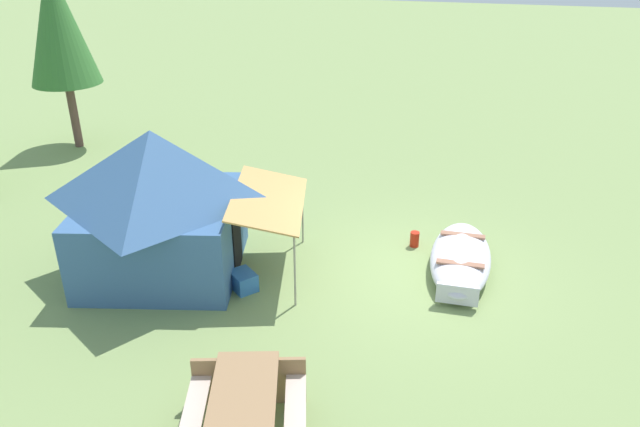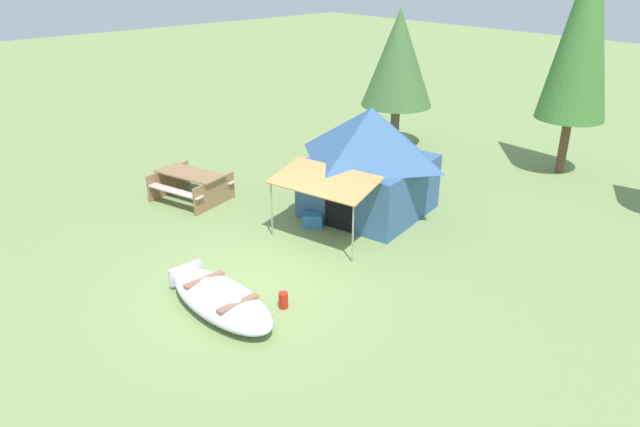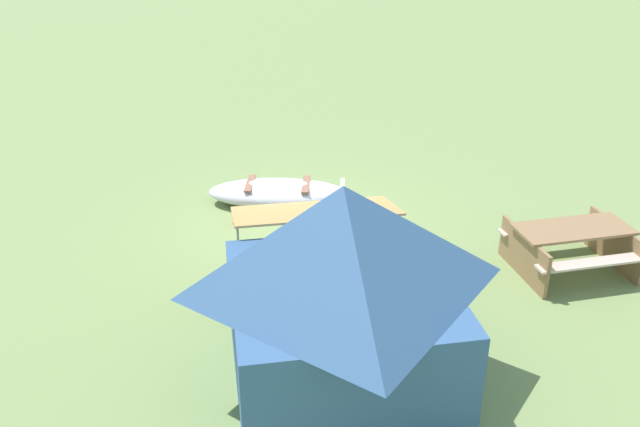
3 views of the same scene
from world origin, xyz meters
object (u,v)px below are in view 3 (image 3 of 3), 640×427
at_px(picnic_table, 571,243).
at_px(fuel_can, 237,216).
at_px(cooler_box, 362,299).
at_px(beached_rowboat, 279,193).
at_px(canvas_cabin_tent, 342,285).

bearing_deg(picnic_table, fuel_can, -14.41).
bearing_deg(cooler_box, picnic_table, -159.20).
bearing_deg(fuel_can, beached_rowboat, -127.18).
height_order(beached_rowboat, canvas_cabin_tent, canvas_cabin_tent).
bearing_deg(cooler_box, canvas_cabin_tent, 79.32).
relative_size(beached_rowboat, cooler_box, 5.87).
bearing_deg(picnic_table, beached_rowboat, -25.44).
height_order(canvas_cabin_tent, picnic_table, canvas_cabin_tent).
distance_m(canvas_cabin_tent, fuel_can, 4.92).
bearing_deg(fuel_can, cooler_box, 129.78).
height_order(canvas_cabin_tent, cooler_box, canvas_cabin_tent).
distance_m(beached_rowboat, canvas_cabin_tent, 5.52).
bearing_deg(canvas_cabin_tent, picnic_table, -141.79).
height_order(cooler_box, fuel_can, cooler_box).
distance_m(canvas_cabin_tent, picnic_table, 4.76).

